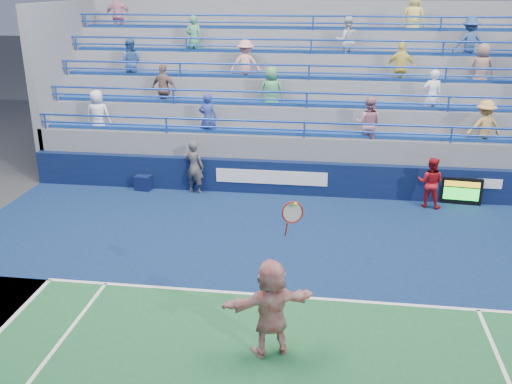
# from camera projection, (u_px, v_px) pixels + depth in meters

# --- Properties ---
(ground) EXTENTS (120.00, 120.00, 0.00)m
(ground) POSITION_uv_depth(u_px,v_px,m) (284.00, 297.00, 12.51)
(ground) COLOR #333538
(sponsor_wall) EXTENTS (18.00, 0.32, 1.10)m
(sponsor_wall) POSITION_uv_depth(u_px,v_px,m) (303.00, 179.00, 18.36)
(sponsor_wall) COLOR #0A1637
(sponsor_wall) RESTS_ON ground
(bleacher_stand) EXTENTS (18.00, 5.60, 6.13)m
(bleacher_stand) POSITION_uv_depth(u_px,v_px,m) (309.00, 122.00, 21.52)
(bleacher_stand) COLOR slate
(bleacher_stand) RESTS_ON ground
(serve_speed_board) EXTENTS (1.24, 0.25, 0.85)m
(serve_speed_board) POSITION_uv_depth(u_px,v_px,m) (461.00, 191.00, 17.60)
(serve_speed_board) COLOR black
(serve_speed_board) RESTS_ON ground
(judge_chair) EXTENTS (0.57, 0.57, 0.89)m
(judge_chair) POSITION_uv_depth(u_px,v_px,m) (144.00, 181.00, 18.92)
(judge_chair) COLOR #0C153A
(judge_chair) RESTS_ON ground
(tennis_player) EXTENTS (1.84, 1.19, 3.04)m
(tennis_player) POSITION_uv_depth(u_px,v_px,m) (271.00, 308.00, 10.33)
(tennis_player) COLOR white
(tennis_player) RESTS_ON ground
(line_judge) EXTENTS (0.72, 0.56, 1.76)m
(line_judge) POSITION_uv_depth(u_px,v_px,m) (194.00, 167.00, 18.44)
(line_judge) COLOR #141839
(line_judge) RESTS_ON ground
(ball_girl) EXTENTS (0.91, 0.80, 1.58)m
(ball_girl) POSITION_uv_depth(u_px,v_px,m) (430.00, 183.00, 17.27)
(ball_girl) COLOR #A7131B
(ball_girl) RESTS_ON ground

